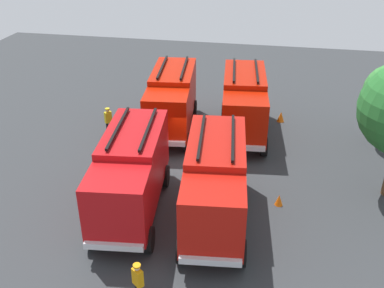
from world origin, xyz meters
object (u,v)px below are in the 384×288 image
at_px(firefighter_2, 138,281).
at_px(traffic_cone_2, 281,117).
at_px(fire_truck_0, 172,98).
at_px(firefighter_1, 108,120).
at_px(fire_truck_1, 131,171).
at_px(fire_truck_3, 215,181).
at_px(traffic_cone_1, 279,200).
at_px(traffic_cone_0, 96,177).
at_px(fire_truck_2, 244,102).

height_order(firefighter_2, traffic_cone_2, firefighter_2).
distance_m(fire_truck_0, traffic_cone_2, 7.48).
bearing_deg(fire_truck_0, firefighter_1, -76.23).
relative_size(firefighter_2, traffic_cone_2, 2.54).
xyz_separation_m(firefighter_1, firefighter_2, (12.53, 5.77, -0.02)).
height_order(fire_truck_1, firefighter_1, fire_truck_1).
distance_m(fire_truck_3, traffic_cone_1, 3.88).
bearing_deg(traffic_cone_0, fire_truck_1, 54.65).
bearing_deg(fire_truck_2, fire_truck_0, -91.96).
bearing_deg(fire_truck_2, traffic_cone_2, 128.65).
relative_size(fire_truck_1, traffic_cone_0, 10.38).
distance_m(firefighter_1, traffic_cone_0, 5.67).
bearing_deg(fire_truck_2, fire_truck_1, -31.20).
xyz_separation_m(fire_truck_3, traffic_cone_2, (-11.37, 2.77, -1.81)).
relative_size(fire_truck_2, traffic_cone_0, 10.36).
distance_m(fire_truck_2, traffic_cone_1, 7.88).
relative_size(fire_truck_1, fire_truck_3, 1.00).
bearing_deg(firefighter_1, fire_truck_2, 55.59).
bearing_deg(traffic_cone_2, fire_truck_3, -13.71).
xyz_separation_m(fire_truck_2, firefighter_2, (14.18, -2.42, -1.19)).
bearing_deg(fire_truck_2, firefighter_2, -15.42).
distance_m(fire_truck_2, firefighter_2, 14.44).
xyz_separation_m(fire_truck_2, firefighter_1, (1.66, -8.19, -1.16)).
distance_m(firefighter_1, firefighter_2, 13.79).
bearing_deg(firefighter_2, firefighter_1, -117.08).
bearing_deg(fire_truck_0, fire_truck_3, 18.26).
bearing_deg(firefighter_2, traffic_cone_0, -109.38).
relative_size(firefighter_2, traffic_cone_0, 2.41).
height_order(fire_truck_2, firefighter_2, fire_truck_2).
height_order(fire_truck_3, firefighter_1, fire_truck_3).
bearing_deg(firefighter_1, traffic_cone_1, 16.31).
bearing_deg(firefighter_1, traffic_cone_2, 64.70).
relative_size(fire_truck_1, traffic_cone_2, 10.95).
distance_m(fire_truck_1, fire_truck_3, 3.84).
xyz_separation_m(fire_truck_0, traffic_cone_2, (-2.58, 6.79, -1.81)).
xyz_separation_m(firefighter_1, traffic_cone_0, (5.49, 1.30, -0.63)).
relative_size(firefighter_1, firefighter_2, 1.02).
height_order(fire_truck_1, traffic_cone_2, fire_truck_1).
bearing_deg(firefighter_1, firefighter_2, -21.13).
distance_m(fire_truck_1, traffic_cone_1, 7.17).
distance_m(fire_truck_3, traffic_cone_2, 11.85).
relative_size(fire_truck_0, traffic_cone_2, 10.95).
xyz_separation_m(fire_truck_3, firefighter_1, (-7.43, -7.75, -1.16)).
distance_m(firefighter_2, traffic_cone_2, 17.16).
relative_size(traffic_cone_0, traffic_cone_2, 1.05).
distance_m(fire_truck_2, firefighter_1, 8.43).
height_order(fire_truck_0, firefighter_2, fire_truck_0).
bearing_deg(traffic_cone_1, fire_truck_2, -161.53).
bearing_deg(fire_truck_2, traffic_cone_1, 12.71).
xyz_separation_m(fire_truck_3, traffic_cone_1, (-1.83, 2.86, -1.88)).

